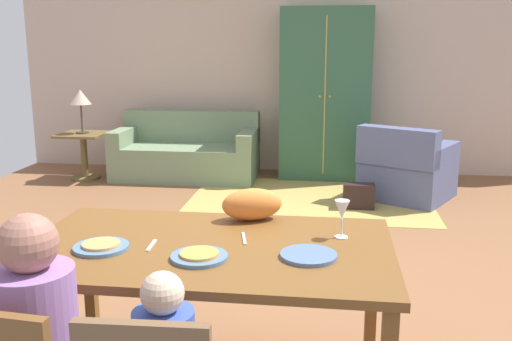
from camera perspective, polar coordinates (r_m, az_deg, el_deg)
The scene contains 19 objects.
ground_plane at distance 4.71m, azimuth 1.68°, elevation -8.40°, with size 7.44×6.32×0.02m, color brown.
back_wall at distance 7.61m, azimuth 4.24°, elevation 10.09°, with size 7.44×0.10×2.70m, color beige.
dining_table at distance 2.71m, azimuth -4.77°, elevation -8.76°, with size 1.71×1.01×0.76m.
plate_near_man at distance 2.71m, azimuth -15.16°, elevation -7.39°, with size 0.25×0.25×0.02m, color slate.
pizza_near_man at distance 2.71m, azimuth -15.18°, elevation -7.09°, with size 0.17×0.17×0.01m, color #E49251.
plate_near_child at distance 2.52m, azimuth -5.67°, elevation -8.56°, with size 0.25×0.25×0.02m, color slate.
pizza_near_child at distance 2.51m, azimuth -5.68°, elevation -8.24°, with size 0.17×0.17×0.01m, color gold.
plate_near_woman at distance 2.53m, azimuth 5.25°, elevation -8.42°, with size 0.25×0.25×0.02m, color slate.
wine_glass at distance 2.76m, azimuth 8.56°, elevation -4.03°, with size 0.07×0.07×0.19m.
fork at distance 2.70m, azimuth -10.37°, elevation -7.34°, with size 0.02×0.15×0.01m, color silver.
knife at distance 2.75m, azimuth -1.20°, elevation -6.78°, with size 0.01×0.17×0.01m, color silver.
cat at distance 3.02m, azimuth -0.40°, elevation -3.39°, with size 0.32×0.16×0.17m, color orange.
area_rug at distance 6.32m, azimuth 5.35°, elevation -2.80°, with size 2.60×1.80×0.01m, color #AB974C.
couch at distance 7.31m, azimuth -6.89°, elevation 1.67°, with size 1.77×0.86×0.82m.
armchair at distance 6.45m, azimuth 14.73°, elevation 0.02°, with size 1.16×1.16×0.82m.
armoire at distance 7.22m, azimuth 6.90°, elevation 7.52°, with size 1.10×0.59×2.10m.
side_table at distance 7.47m, azimuth -16.78°, elevation 2.03°, with size 0.56×0.56×0.58m.
table_lamp at distance 7.39m, azimuth -17.09°, elevation 6.85°, with size 0.26×0.26×0.54m.
handbag at distance 6.01m, azimuth 10.19°, elevation -2.53°, with size 0.32×0.16×0.26m, color black.
Camera 1 is at (0.44, -3.81, 1.67)m, focal length 40.16 mm.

